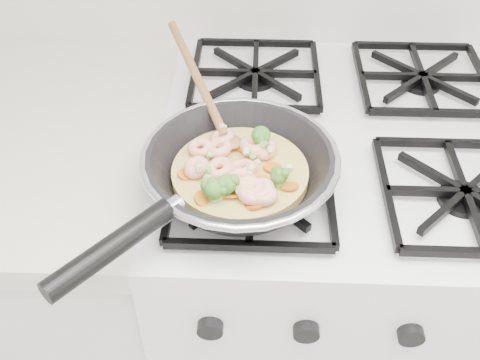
{
  "coord_description": "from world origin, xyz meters",
  "views": [
    {
      "loc": [
        -0.14,
        0.97,
        1.46
      ],
      "look_at": [
        -0.17,
        1.55,
        0.93
      ],
      "focal_mm": 42.05,
      "sensor_mm": 36.0,
      "label": 1
    }
  ],
  "objects": [
    {
      "name": "stove",
      "position": [
        0.0,
        1.7,
        0.46
      ],
      "size": [
        0.6,
        0.6,
        0.92
      ],
      "color": "white",
      "rests_on": "ground"
    },
    {
      "name": "skillet",
      "position": [
        -0.17,
        1.55,
        0.95
      ],
      "size": [
        0.35,
        0.55,
        0.09
      ],
      "rotation": [
        0.0,
        0.0,
        0.03
      ],
      "color": "black",
      "rests_on": "stove"
    }
  ]
}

